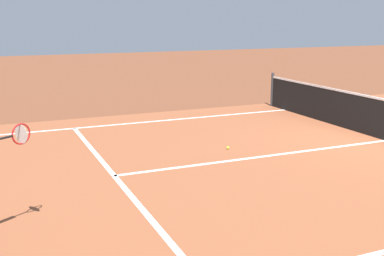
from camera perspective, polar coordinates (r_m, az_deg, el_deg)
name	(u,v)px	position (r m, az deg, el deg)	size (l,w,h in m)	color
line_sideline_left	(92,127)	(12.73, -11.80, 0.15)	(0.10, 11.89, 0.01)	white
line_service_near	(114,176)	(8.76, -9.23, -5.62)	(8.22, 0.10, 0.01)	white
line_center_service	(267,156)	(9.97, 8.91, -3.30)	(0.10, 6.40, 0.01)	white
tennis_ball_mid_court	(228,148)	(10.37, 4.29, -2.37)	(0.07, 0.07, 0.07)	#CCE033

